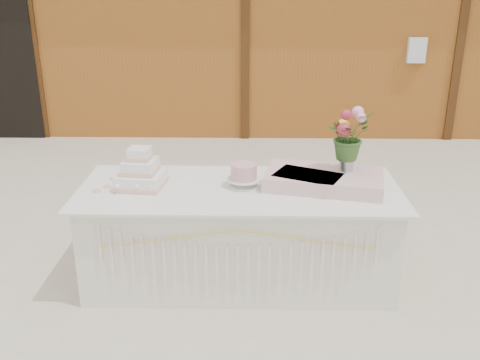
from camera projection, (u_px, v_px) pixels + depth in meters
name	position (u px, v px, depth m)	size (l,w,h in m)	color
ground	(239.00, 278.00, 4.26)	(80.00, 80.00, 0.00)	beige
barn	(246.00, 13.00, 9.28)	(12.60, 4.60, 3.30)	brown
cake_table	(239.00, 234.00, 4.12)	(2.40, 1.00, 0.77)	white
wedding_cake	(141.00, 173.00, 3.98)	(0.37, 0.37, 0.30)	white
pink_cake_stand	(244.00, 174.00, 3.98)	(0.25, 0.25, 0.18)	white
satin_runner	(324.00, 179.00, 4.00)	(0.86, 0.50, 0.11)	beige
flower_vase	(346.00, 162.00, 4.00)	(0.10, 0.10, 0.14)	#ADADB1
bouquet	(349.00, 129.00, 3.91)	(0.32, 0.28, 0.36)	#345A24
loose_flowers	(101.00, 183.00, 4.06)	(0.13, 0.32, 0.02)	pink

